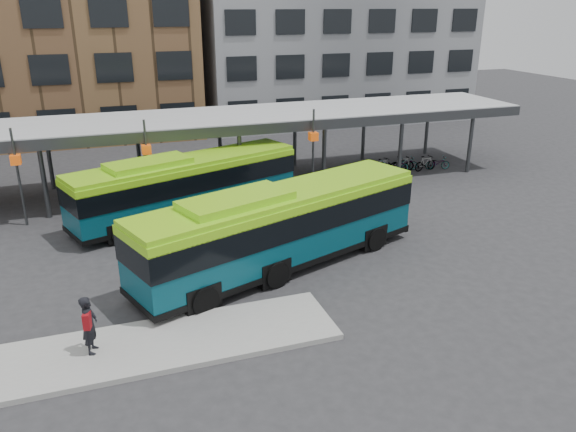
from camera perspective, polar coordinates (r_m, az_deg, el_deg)
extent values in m
plane|color=#28282B|center=(21.82, -2.90, -6.98)|extent=(120.00, 120.00, 0.00)
cube|color=gray|center=(18.55, -17.11, -13.13)|extent=(14.00, 3.00, 0.18)
cube|color=#999B9E|center=(32.60, -9.59, 9.63)|extent=(40.00, 6.00, 0.35)
cube|color=#383A3D|center=(29.73, -8.54, 8.32)|extent=(40.00, 0.15, 0.55)
cylinder|color=#383A3D|center=(30.35, -23.53, 3.25)|extent=(0.24, 0.24, 3.80)
cylinder|color=#383A3D|center=(35.17, -23.10, 5.54)|extent=(0.24, 0.24, 3.80)
cylinder|color=#383A3D|center=(30.31, -14.11, 4.35)|extent=(0.24, 0.24, 3.80)
cylinder|color=#383A3D|center=(35.13, -14.95, 6.50)|extent=(0.24, 0.24, 3.80)
cylinder|color=#383A3D|center=(31.09, -4.90, 5.32)|extent=(0.24, 0.24, 3.80)
cylinder|color=#383A3D|center=(35.81, -6.92, 7.31)|extent=(0.24, 0.24, 3.80)
cylinder|color=#383A3D|center=(32.62, 3.68, 6.09)|extent=(0.24, 0.24, 3.80)
cylinder|color=#383A3D|center=(37.15, 0.69, 7.95)|extent=(0.24, 0.24, 3.80)
cylinder|color=#383A3D|center=(34.81, 11.35, 6.67)|extent=(0.24, 0.24, 3.80)
cylinder|color=#383A3D|center=(39.08, 7.68, 8.42)|extent=(0.24, 0.24, 3.80)
cylinder|color=#383A3D|center=(37.54, 18.02, 7.08)|extent=(0.24, 0.24, 3.80)
cylinder|color=#383A3D|center=(41.54, 13.94, 8.73)|extent=(0.24, 0.24, 3.80)
cylinder|color=#383A3D|center=(29.55, -25.67, 3.50)|extent=(0.12, 0.12, 4.80)
cube|color=#D84D0C|center=(29.33, -25.94, 5.17)|extent=(0.45, 0.45, 0.45)
cylinder|color=#383A3D|center=(29.41, -14.04, 4.88)|extent=(0.12, 0.12, 4.80)
cube|color=#D84D0C|center=(29.18, -14.19, 6.57)|extent=(0.45, 0.45, 0.45)
cylinder|color=#383A3D|center=(31.41, 2.56, 6.48)|extent=(0.12, 0.12, 4.80)
cube|color=#D84D0C|center=(31.20, 2.59, 8.08)|extent=(0.45, 0.45, 0.45)
cube|color=slate|center=(54.87, 3.96, 20.59)|extent=(24.00, 14.00, 20.00)
cube|color=#063E4C|center=(22.54, -0.69, -1.27)|extent=(12.80, 6.79, 2.64)
cube|color=black|center=(22.35, -0.70, -0.02)|extent=(12.87, 6.87, 1.00)
cube|color=#81CD15|center=(22.05, -0.71, 2.16)|extent=(12.76, 6.69, 0.21)
cube|color=#81CD15|center=(20.81, -5.27, 1.53)|extent=(4.61, 3.22, 0.37)
cube|color=black|center=(23.02, -0.68, -4.02)|extent=(12.88, 6.87, 0.25)
cylinder|color=black|center=(24.81, 8.85, -2.30)|extent=(1.10, 0.66, 1.05)
cylinder|color=black|center=(26.46, 4.76, -0.62)|extent=(1.10, 0.66, 1.05)
cylinder|color=black|center=(21.39, -1.20, -5.96)|extent=(1.10, 0.66, 1.05)
cylinder|color=black|center=(23.28, -5.10, -3.72)|extent=(1.10, 0.66, 1.05)
cylinder|color=black|center=(19.84, -8.51, -8.49)|extent=(1.10, 0.66, 1.05)
cylinder|color=black|center=(21.86, -12.00, -5.83)|extent=(1.10, 0.66, 1.05)
cube|color=#063E4C|center=(28.55, -10.20, 2.95)|extent=(11.88, 6.30, 2.45)
cube|color=black|center=(28.40, -10.26, 3.89)|extent=(11.95, 6.37, 0.93)
cube|color=#81CD15|center=(28.18, -10.37, 5.51)|extent=(11.85, 6.21, 0.20)
cube|color=#81CD15|center=(27.29, -13.99, 5.15)|extent=(4.28, 2.99, 0.34)
cube|color=black|center=(28.90, -10.06, 0.86)|extent=(11.96, 6.37, 0.24)
cylinder|color=black|center=(29.92, -2.40, 1.93)|extent=(1.02, 0.61, 0.98)
cylinder|color=black|center=(31.78, -4.98, 3.01)|extent=(1.02, 0.61, 0.98)
cylinder|color=black|center=(27.38, -10.97, -0.27)|extent=(1.02, 0.61, 0.98)
cylinder|color=black|center=(29.40, -13.20, 1.03)|extent=(1.02, 0.61, 0.98)
cylinder|color=black|center=(26.26, -16.59, -1.72)|extent=(1.02, 0.61, 0.98)
cylinder|color=black|center=(28.36, -18.50, -0.26)|extent=(1.02, 0.61, 0.98)
imported|color=black|center=(18.17, -19.51, -10.36)|extent=(0.59, 0.77, 1.88)
cube|color=maroon|center=(17.90, -19.73, -9.97)|extent=(0.27, 0.39, 0.50)
imported|color=slate|center=(35.69, 8.86, 4.79)|extent=(1.83, 0.87, 0.93)
imported|color=slate|center=(36.36, 9.56, 5.07)|extent=(1.66, 0.87, 0.96)
imported|color=slate|center=(36.58, 11.02, 5.00)|extent=(1.66, 0.59, 0.87)
imported|color=slate|center=(36.99, 11.50, 5.23)|extent=(1.69, 0.70, 0.99)
imported|color=slate|center=(37.31, 11.83, 5.24)|extent=(1.72, 0.90, 0.86)
imported|color=slate|center=(37.41, 13.79, 5.23)|extent=(1.70, 0.68, 0.99)
imported|color=slate|center=(37.97, 14.94, 5.23)|extent=(1.69, 0.95, 0.84)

